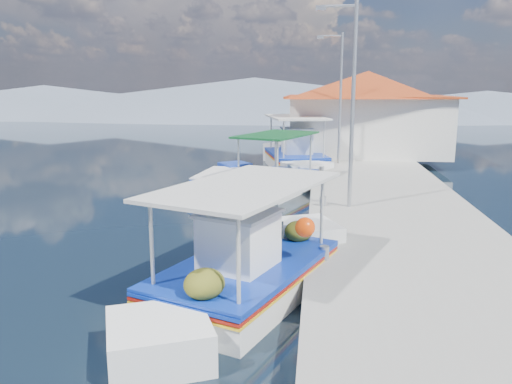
# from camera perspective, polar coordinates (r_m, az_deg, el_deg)

# --- Properties ---
(ground) EXTENTS (160.00, 160.00, 0.00)m
(ground) POSITION_cam_1_polar(r_m,az_deg,el_deg) (14.52, -7.78, -4.85)
(ground) COLOR black
(ground) RESTS_ON ground
(quay) EXTENTS (5.00, 44.00, 0.50)m
(quay) POSITION_cam_1_polar(r_m,az_deg,el_deg) (19.96, 13.39, 0.26)
(quay) COLOR gray
(quay) RESTS_ON ground
(bollards) EXTENTS (0.20, 17.20, 0.30)m
(bollards) POSITION_cam_1_polar(r_m,az_deg,el_deg) (19.02, 7.39, 1.15)
(bollards) COLOR #A5A8AD
(bollards) RESTS_ON quay
(main_caique) EXTENTS (4.05, 7.18, 2.54)m
(main_caique) POSITION_cam_1_polar(r_m,az_deg,el_deg) (10.30, -1.13, -8.92)
(main_caique) COLOR white
(main_caique) RESTS_ON ground
(caique_green_canopy) EXTENTS (3.62, 6.40, 2.57)m
(caique_green_canopy) POSITION_cam_1_polar(r_m,az_deg,el_deg) (20.05, 2.19, 1.01)
(caique_green_canopy) COLOR white
(caique_green_canopy) RESTS_ON ground
(caique_blue_hull) EXTENTS (2.02, 5.58, 1.00)m
(caique_blue_hull) POSITION_cam_1_polar(r_m,az_deg,el_deg) (20.94, -3.82, 1.14)
(caique_blue_hull) COLOR #1B39A3
(caique_blue_hull) RESTS_ON ground
(caique_far) EXTENTS (3.77, 8.12, 2.93)m
(caique_far) POSITION_cam_1_polar(r_m,az_deg,el_deg) (25.85, 4.45, 3.78)
(caique_far) COLOR white
(caique_far) RESTS_ON ground
(harbor_building) EXTENTS (10.49, 10.49, 4.40)m
(harbor_building) POSITION_cam_1_polar(r_m,az_deg,el_deg) (28.60, 12.26, 8.81)
(harbor_building) COLOR silver
(harbor_building) RESTS_ON quay
(lamp_post_near) EXTENTS (1.21, 0.14, 6.00)m
(lamp_post_near) POSITION_cam_1_polar(r_m,az_deg,el_deg) (15.48, 10.45, 10.57)
(lamp_post_near) COLOR #A5A8AD
(lamp_post_near) RESTS_ON quay
(lamp_post_far) EXTENTS (1.21, 0.14, 6.00)m
(lamp_post_far) POSITION_cam_1_polar(r_m,az_deg,el_deg) (24.47, 9.20, 10.99)
(lamp_post_far) COLOR #A5A8AD
(lamp_post_far) RESTS_ON quay
(mountain_ridge) EXTENTS (171.40, 96.00, 5.50)m
(mountain_ridge) POSITION_cam_1_polar(r_m,az_deg,el_deg) (69.54, 9.48, 9.91)
(mountain_ridge) COLOR slate
(mountain_ridge) RESTS_ON ground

